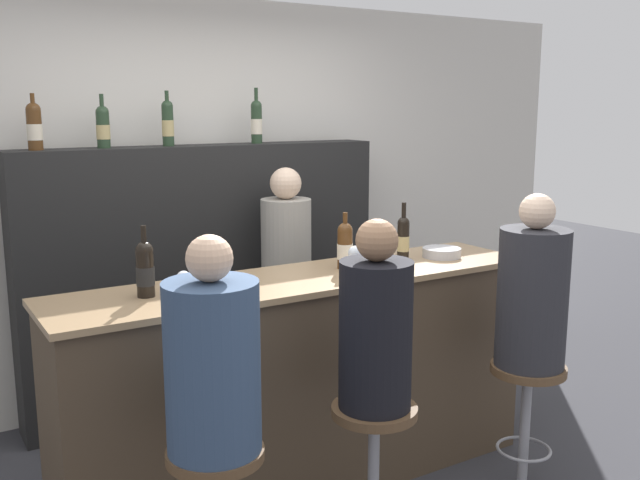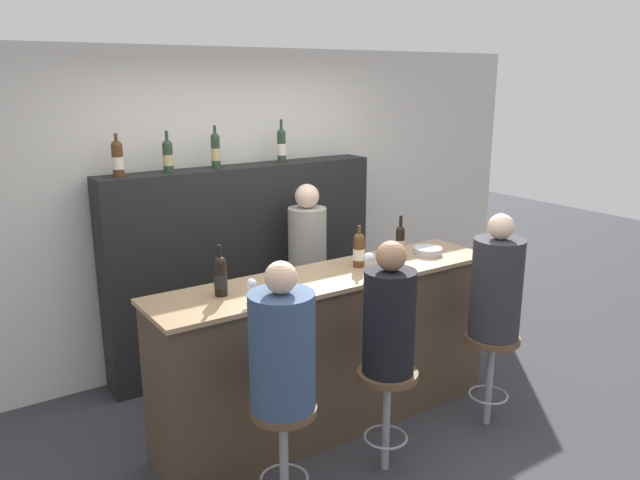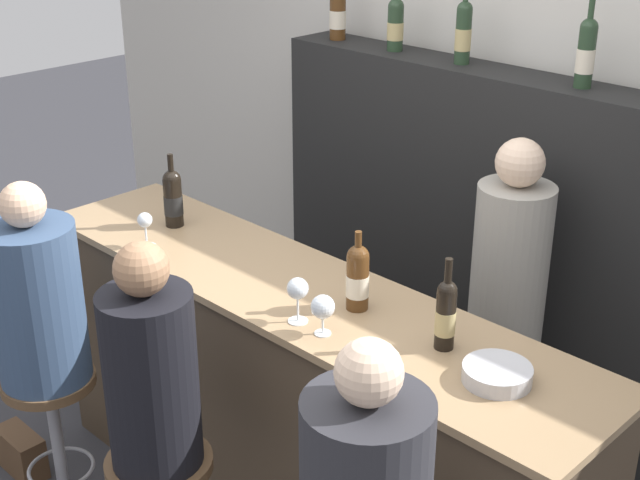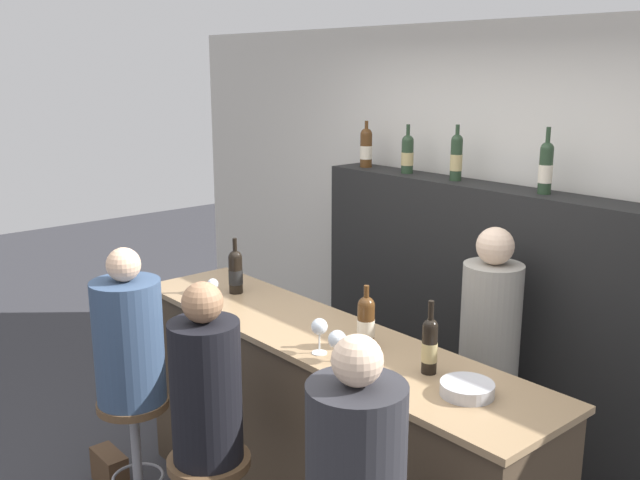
{
  "view_description": "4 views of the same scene",
  "coord_description": "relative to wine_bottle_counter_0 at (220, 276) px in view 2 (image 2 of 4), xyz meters",
  "views": [
    {
      "loc": [
        -1.71,
        -2.66,
        1.92
      ],
      "look_at": [
        0.08,
        0.25,
        1.27
      ],
      "focal_mm": 40.0,
      "sensor_mm": 36.0,
      "label": 1
    },
    {
      "loc": [
        -2.28,
        -2.95,
        2.38
      ],
      "look_at": [
        -0.04,
        0.34,
        1.32
      ],
      "focal_mm": 35.0,
      "sensor_mm": 36.0,
      "label": 2
    },
    {
      "loc": [
        2.08,
        -1.73,
        2.58
      ],
      "look_at": [
        0.14,
        0.25,
        1.34
      ],
      "focal_mm": 50.0,
      "sensor_mm": 36.0,
      "label": 3
    },
    {
      "loc": [
        2.43,
        -1.83,
        2.34
      ],
      "look_at": [
        -0.06,
        0.31,
        1.54
      ],
      "focal_mm": 40.0,
      "sensor_mm": 36.0,
      "label": 4
    }
  ],
  "objects": [
    {
      "name": "wine_bottle_backbar_2",
      "position": [
        0.56,
        1.21,
        0.59
      ],
      "size": [
        0.07,
        0.07,
        0.33
      ],
      "color": "#233823",
      "rests_on": "back_bar_cabinet"
    },
    {
      "name": "wine_bottle_backbar_0",
      "position": [
        -0.2,
        1.21,
        0.59
      ],
      "size": [
        0.08,
        0.08,
        0.31
      ],
      "color": "#4C2D14",
      "rests_on": "back_bar_cabinet"
    },
    {
      "name": "metal_bowl",
      "position": [
        1.65,
        -0.05,
        -0.1
      ],
      "size": [
        0.21,
        0.21,
        0.05
      ],
      "color": "#B7B7BC",
      "rests_on": "bar_counter"
    },
    {
      "name": "back_bar_cabinet",
      "position": [
        0.78,
        1.21,
        -0.38
      ],
      "size": [
        2.34,
        0.28,
        1.68
      ],
      "color": "black",
      "rests_on": "ground_plane"
    },
    {
      "name": "bartender",
      "position": [
        1.14,
        0.81,
        -0.5
      ],
      "size": [
        0.31,
        0.31,
        1.55
      ],
      "color": "gray",
      "rests_on": "ground_plane"
    },
    {
      "name": "guest_seated_middle",
      "position": [
        0.75,
        -0.67,
        -0.21
      ],
      "size": [
        0.31,
        0.31,
        0.81
      ],
      "color": "black",
      "rests_on": "bar_stool_middle"
    },
    {
      "name": "wall_back",
      "position": [
        0.78,
        1.43,
        0.08
      ],
      "size": [
        6.4,
        0.05,
        2.6
      ],
      "color": "beige",
      "rests_on": "ground_plane"
    },
    {
      "name": "ground_plane",
      "position": [
        0.78,
        -0.31,
        -1.22
      ],
      "size": [
        16.0,
        16.0,
        0.0
      ],
      "primitive_type": "plane",
      "color": "#333338"
    },
    {
      "name": "wine_glass_0",
      "position": [
        0.1,
        -0.21,
        -0.02
      ],
      "size": [
        0.07,
        0.07,
        0.15
      ],
      "color": "silver",
      "rests_on": "bar_counter"
    },
    {
      "name": "wine_bottle_backbar_1",
      "position": [
        0.17,
        1.21,
        0.58
      ],
      "size": [
        0.08,
        0.08,
        0.31
      ],
      "color": "#233823",
      "rests_on": "back_bar_cabinet"
    },
    {
      "name": "wine_bottle_counter_2",
      "position": [
        1.42,
        0.0,
        -0.0
      ],
      "size": [
        0.07,
        0.07,
        0.31
      ],
      "color": "black",
      "rests_on": "bar_counter"
    },
    {
      "name": "wine_bottle_backbar_3",
      "position": [
        1.15,
        1.21,
        0.6
      ],
      "size": [
        0.07,
        0.07,
        0.35
      ],
      "color": "#233823",
      "rests_on": "back_bar_cabinet"
    },
    {
      "name": "wine_bottle_counter_1",
      "position": [
        1.04,
        0.0,
        -0.0
      ],
      "size": [
        0.08,
        0.08,
        0.29
      ],
      "color": "#4C2D14",
      "rests_on": "bar_counter"
    },
    {
      "name": "guest_seated_left",
      "position": [
        0.02,
        -0.67,
        -0.21
      ],
      "size": [
        0.35,
        0.35,
        0.81
      ],
      "color": "#334766",
      "rests_on": "bar_stool_left"
    },
    {
      "name": "bar_counter",
      "position": [
        0.78,
        -0.04,
        -0.67
      ],
      "size": [
        2.5,
        0.57,
        1.1
      ],
      "color": "#473828",
      "rests_on": "ground_plane"
    },
    {
      "name": "wine_glass_1",
      "position": [
        0.96,
        -0.21,
        -0.01
      ],
      "size": [
        0.07,
        0.07,
        0.16
      ],
      "color": "silver",
      "rests_on": "bar_counter"
    },
    {
      "name": "bar_stool_left",
      "position": [
        0.02,
        -0.67,
        -0.7
      ],
      "size": [
        0.37,
        0.37,
        0.66
      ],
      "color": "gray",
      "rests_on": "ground_plane"
    },
    {
      "name": "wine_bottle_counter_0",
      "position": [
        0.0,
        0.0,
        0.0
      ],
      "size": [
        0.08,
        0.08,
        0.32
      ],
      "color": "black",
      "rests_on": "bar_counter"
    },
    {
      "name": "guest_seated_right",
      "position": [
        1.68,
        -0.67,
        -0.19
      ],
      "size": [
        0.34,
        0.34,
        0.85
      ],
      "color": "#28282D",
      "rests_on": "bar_stool_right"
    },
    {
      "name": "bar_stool_middle",
      "position": [
        0.75,
        -0.67,
        -0.7
      ],
      "size": [
        0.37,
        0.37,
        0.66
      ],
      "color": "gray",
      "rests_on": "ground_plane"
    },
    {
      "name": "bar_stool_right",
      "position": [
        1.68,
        -0.67,
        -0.7
      ],
      "size": [
        0.37,
        0.37,
        0.66
      ],
      "color": "gray",
      "rests_on": "ground_plane"
    },
    {
      "name": "wine_glass_2",
      "position": [
        1.08,
        -0.21,
        -0.03
      ],
      "size": [
        0.08,
        0.08,
        0.14
      ],
      "color": "silver",
      "rests_on": "bar_counter"
    }
  ]
}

